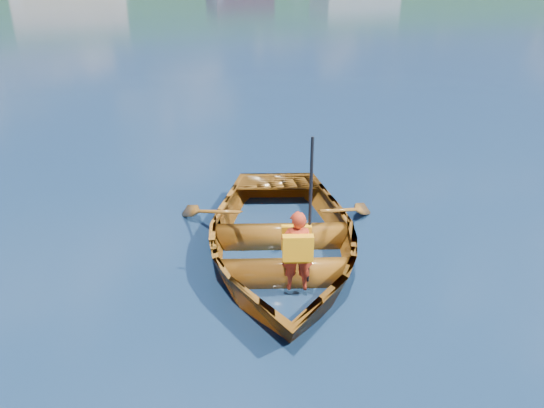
# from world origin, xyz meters

# --- Properties ---
(ground) EXTENTS (600.00, 600.00, 0.00)m
(ground) POSITION_xyz_m (0.00, 0.00, 0.00)
(ground) COLOR #112243
(ground) RESTS_ON ground
(rowboat) EXTENTS (4.08, 4.87, 0.87)m
(rowboat) POSITION_xyz_m (0.47, -0.55, 0.28)
(rowboat) COLOR #6A320C
(rowboat) RESTS_ON ground
(child_paddler) EXTENTS (0.42, 0.41, 1.78)m
(child_paddler) POSITION_xyz_m (0.35, -1.46, 0.62)
(child_paddler) COLOR red
(child_paddler) RESTS_ON ground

